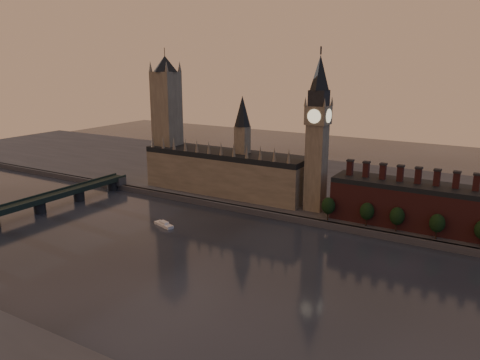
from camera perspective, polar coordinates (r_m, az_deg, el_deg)
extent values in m
plane|color=black|center=(237.89, -3.45, -11.15)|extent=(900.00, 900.00, 0.00)
cube|color=#45454A|center=(310.08, 5.93, -4.60)|extent=(900.00, 4.00, 4.00)
cube|color=#45454A|center=(390.27, 11.52, -0.83)|extent=(900.00, 180.00, 4.00)
cube|color=gray|center=(356.65, -1.79, 0.67)|extent=(130.00, 30.00, 28.00)
cube|color=black|center=(353.20, -1.81, 3.20)|extent=(130.00, 30.00, 4.00)
cube|color=gray|center=(343.68, 0.29, 4.59)|extent=(9.00, 9.00, 24.00)
cone|color=black|center=(340.52, 0.30, 8.40)|extent=(12.00, 12.00, 22.00)
cone|color=gray|center=(375.98, -10.62, 4.72)|extent=(2.60, 2.60, 10.00)
cone|color=gray|center=(369.06, -9.36, 4.60)|extent=(2.60, 2.60, 10.00)
cone|color=gray|center=(362.33, -8.05, 4.47)|extent=(2.60, 2.60, 10.00)
cone|color=gray|center=(355.79, -6.69, 4.33)|extent=(2.60, 2.60, 10.00)
cone|color=gray|center=(349.47, -5.29, 4.19)|extent=(2.60, 2.60, 10.00)
cone|color=gray|center=(343.36, -3.84, 4.04)|extent=(2.60, 2.60, 10.00)
cone|color=gray|center=(337.48, -2.33, 3.87)|extent=(2.60, 2.60, 10.00)
cone|color=gray|center=(331.84, -0.77, 3.71)|extent=(2.60, 2.60, 10.00)
cone|color=gray|center=(326.46, 0.83, 3.53)|extent=(2.60, 2.60, 10.00)
cone|color=gray|center=(321.35, 2.50, 3.34)|extent=(2.60, 2.60, 10.00)
cone|color=gray|center=(316.52, 4.21, 3.15)|extent=(2.60, 2.60, 10.00)
cone|color=gray|center=(311.98, 5.97, 2.94)|extent=(2.60, 2.60, 10.00)
cube|color=gray|center=(382.72, -8.83, 6.18)|extent=(18.00, 18.00, 90.00)
cone|color=black|center=(378.98, -9.14, 13.83)|extent=(24.00, 24.00, 12.00)
cylinder|color=#232326|center=(378.99, -9.17, 14.74)|extent=(0.50, 0.50, 12.00)
cone|color=gray|center=(378.10, -10.88, 13.45)|extent=(3.00, 3.00, 8.00)
cone|color=gray|center=(367.74, -8.95, 13.52)|extent=(3.00, 3.00, 8.00)
cone|color=gray|center=(390.26, -9.29, 13.54)|extent=(3.00, 3.00, 8.00)
cone|color=gray|center=(380.23, -7.38, 13.59)|extent=(3.00, 3.00, 8.00)
cube|color=gray|center=(315.65, 9.26, 1.48)|extent=(12.00, 12.00, 58.00)
cube|color=gray|center=(309.84, 9.52, 7.80)|extent=(14.00, 14.00, 12.00)
cube|color=#232326|center=(308.82, 9.60, 9.83)|extent=(11.00, 11.00, 10.00)
cone|color=black|center=(308.02, 9.73, 12.79)|extent=(13.00, 13.00, 22.00)
cylinder|color=#232326|center=(307.99, 9.84, 15.30)|extent=(1.00, 1.00, 5.00)
cylinder|color=beige|center=(303.19, 9.01, 7.68)|extent=(9.00, 0.50, 9.00)
cylinder|color=beige|center=(316.53, 10.00, 7.92)|extent=(9.00, 0.50, 9.00)
cylinder|color=beige|center=(312.51, 8.28, 7.90)|extent=(0.50, 9.00, 9.00)
cylinder|color=beige|center=(307.33, 10.78, 7.69)|extent=(0.50, 9.00, 9.00)
cone|color=gray|center=(305.40, 7.99, 9.46)|extent=(2.00, 2.00, 6.00)
cone|color=gray|center=(300.61, 10.30, 9.30)|extent=(2.00, 2.00, 6.00)
cone|color=gray|center=(317.38, 8.91, 9.61)|extent=(2.00, 2.00, 6.00)
cone|color=gray|center=(312.78, 11.15, 9.45)|extent=(2.00, 2.00, 6.00)
cube|color=#5B2523|center=(302.60, 21.54, -3.26)|extent=(110.00, 25.00, 24.00)
cube|color=black|center=(299.02, 21.78, -0.79)|extent=(110.00, 25.00, 3.00)
cube|color=#5B2523|center=(307.72, 13.25, 1.42)|extent=(3.50, 3.50, 9.00)
cube|color=#232326|center=(306.67, 13.31, 2.34)|extent=(4.20, 4.20, 1.00)
cube|color=#5B2523|center=(304.88, 15.12, 1.19)|extent=(3.50, 3.50, 9.00)
cube|color=#232326|center=(303.82, 15.18, 2.11)|extent=(4.20, 4.20, 1.00)
cube|color=#5B2523|center=(302.37, 17.02, 0.95)|extent=(3.50, 3.50, 9.00)
cube|color=#232326|center=(301.31, 17.09, 1.87)|extent=(4.20, 4.20, 1.00)
cube|color=#5B2523|center=(300.21, 18.95, 0.70)|extent=(3.50, 3.50, 9.00)
cube|color=#232326|center=(299.13, 19.02, 1.63)|extent=(4.20, 4.20, 1.00)
cube|color=#5B2523|center=(298.39, 20.90, 0.45)|extent=(3.50, 3.50, 9.00)
cube|color=#232326|center=(297.31, 20.98, 1.39)|extent=(4.20, 4.20, 1.00)
cube|color=#5B2523|center=(296.93, 22.87, 0.20)|extent=(3.50, 3.50, 9.00)
cube|color=#232326|center=(295.85, 22.97, 1.14)|extent=(4.20, 4.20, 1.00)
cube|color=#5B2523|center=(295.84, 24.87, -0.06)|extent=(3.50, 3.50, 9.00)
cube|color=#232326|center=(294.75, 24.97, 0.88)|extent=(4.20, 4.20, 1.00)
cube|color=#5B2523|center=(295.11, 26.87, -0.31)|extent=(3.50, 3.50, 9.00)
cube|color=#232326|center=(294.01, 26.98, 0.63)|extent=(4.20, 4.20, 1.00)
cylinder|color=black|center=(302.46, 10.65, -4.27)|extent=(0.80, 0.80, 6.00)
ellipsoid|color=black|center=(300.48, 10.71, -3.10)|extent=(8.60, 8.60, 10.75)
cylinder|color=black|center=(296.90, 15.14, -4.89)|extent=(0.80, 0.80, 6.00)
ellipsoid|color=black|center=(294.88, 15.22, -3.70)|extent=(8.60, 8.60, 10.75)
cylinder|color=black|center=(293.18, 18.51, -5.40)|extent=(0.80, 0.80, 6.00)
ellipsoid|color=black|center=(291.13, 18.61, -4.19)|extent=(8.60, 8.60, 10.75)
cylinder|color=black|center=(288.81, 22.78, -6.09)|extent=(0.80, 0.80, 6.00)
ellipsoid|color=black|center=(286.73, 22.91, -4.87)|extent=(8.60, 8.60, 10.75)
cube|color=black|center=(338.82, -26.29, -3.17)|extent=(12.00, 200.00, 2.50)
cube|color=black|center=(342.81, -26.83, -2.70)|extent=(1.00, 200.00, 1.30)
cube|color=black|center=(333.81, -25.80, -3.02)|extent=(1.00, 200.00, 1.30)
cube|color=#45454A|center=(396.08, -14.82, -0.06)|extent=(14.00, 8.00, 6.00)
cylinder|color=#232326|center=(351.90, -23.23, -3.09)|extent=(8.00, 8.00, 7.75)
cylinder|color=#232326|center=(371.73, -19.04, -1.81)|extent=(8.00, 8.00, 7.75)
cylinder|color=#232326|center=(393.50, -15.30, -0.65)|extent=(8.00, 8.00, 7.75)
cube|color=silver|center=(302.94, -9.25, -5.40)|extent=(16.37, 8.96, 1.80)
cube|color=silver|center=(302.41, -9.27, -5.12)|extent=(7.44, 5.22, 1.35)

